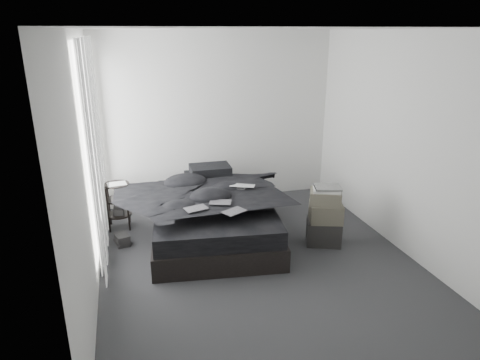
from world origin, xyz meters
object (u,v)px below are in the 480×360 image
object	(u,v)px
bed	(214,228)
laptop	(242,182)
box_lower	(324,232)
side_stand	(118,206)

from	to	relation	value
bed	laptop	bearing A→B (deg)	7.50
box_lower	laptop	bearing A→B (deg)	150.49
laptop	box_lower	bearing A→B (deg)	-4.26
bed	box_lower	size ratio (longest dim) A/B	4.77
laptop	box_lower	size ratio (longest dim) A/B	0.76
laptop	side_stand	bearing A→B (deg)	-177.22
bed	box_lower	world-z (taller)	box_lower
bed	side_stand	xyz separation A→B (m)	(-1.19, 0.65, 0.18)
box_lower	bed	bearing A→B (deg)	158.05
bed	side_stand	size ratio (longest dim) A/B	3.19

